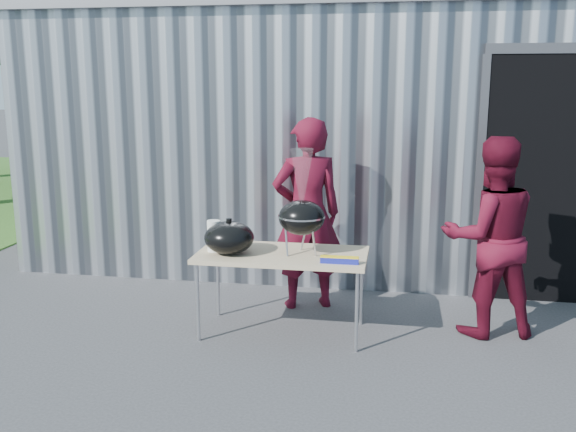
% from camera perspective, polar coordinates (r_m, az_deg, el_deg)
% --- Properties ---
extents(ground, '(80.00, 80.00, 0.00)m').
position_cam_1_polar(ground, '(5.64, -3.83, -11.55)').
color(ground, '#363638').
extents(building, '(8.20, 6.20, 3.10)m').
position_cam_1_polar(building, '(9.64, 7.97, 7.67)').
color(building, silver).
rests_on(building, ground).
extents(folding_table, '(1.50, 0.75, 0.75)m').
position_cam_1_polar(folding_table, '(5.70, -0.52, -3.68)').
color(folding_table, tan).
rests_on(folding_table, ground).
extents(kettle_grill, '(0.41, 0.41, 0.93)m').
position_cam_1_polar(kettle_grill, '(5.55, 1.22, 0.82)').
color(kettle_grill, black).
rests_on(kettle_grill, folding_table).
extents(grill_lid, '(0.44, 0.44, 0.32)m').
position_cam_1_polar(grill_lid, '(5.66, -5.25, -1.93)').
color(grill_lid, black).
rests_on(grill_lid, folding_table).
extents(paper_towels, '(0.12, 0.12, 0.28)m').
position_cam_1_polar(paper_towels, '(5.75, -6.60, -1.77)').
color(paper_towels, white).
rests_on(paper_towels, folding_table).
extents(white_tub, '(0.20, 0.15, 0.10)m').
position_cam_1_polar(white_tub, '(6.00, -5.32, -2.04)').
color(white_tub, white).
rests_on(white_tub, folding_table).
extents(foil_box, '(0.32, 0.05, 0.06)m').
position_cam_1_polar(foil_box, '(5.38, 4.60, -3.91)').
color(foil_box, '#161D94').
rests_on(foil_box, folding_table).
extents(person_cook, '(0.81, 0.67, 1.90)m').
position_cam_1_polar(person_cook, '(6.34, 1.70, 0.18)').
color(person_cook, '#500B1C').
rests_on(person_cook, ground).
extents(person_bystander, '(1.00, 0.86, 1.78)m').
position_cam_1_polar(person_bystander, '(5.94, 17.52, -1.80)').
color(person_bystander, '#500B1C').
rests_on(person_bystander, ground).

